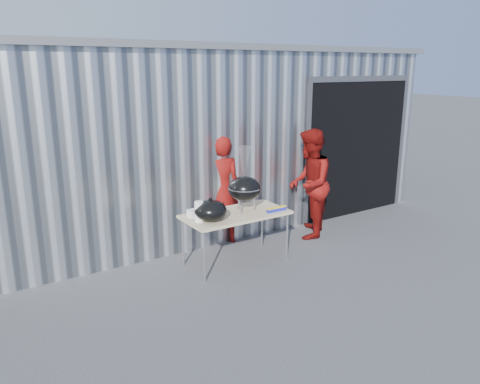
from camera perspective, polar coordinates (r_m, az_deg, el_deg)
ground at (r=6.15m, az=3.56°, el=-11.64°), size 80.00×80.00×0.00m
building at (r=9.99m, az=-7.97°, el=7.87°), size 8.20×6.20×3.10m
folding_table at (r=6.65m, az=-0.52°, el=-2.92°), size 1.50×0.75×0.75m
kettle_grill at (r=6.58m, az=0.53°, el=1.02°), size 0.47×0.47×0.95m
grill_lid at (r=6.28m, az=-3.61°, el=-2.27°), size 0.44×0.44×0.32m
paper_towels at (r=6.25m, az=-5.02°, el=-2.40°), size 0.12×0.12×0.28m
white_tub at (r=6.50m, az=-5.46°, el=-2.56°), size 0.20×0.15×0.10m
foil_box at (r=6.73m, az=4.49°, el=-2.11°), size 0.32×0.05×0.06m
person_cook at (r=7.41m, az=-2.34°, el=0.24°), size 0.74×0.61×1.74m
person_bystander at (r=7.75m, az=8.44°, el=1.01°), size 1.11×1.10×1.80m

